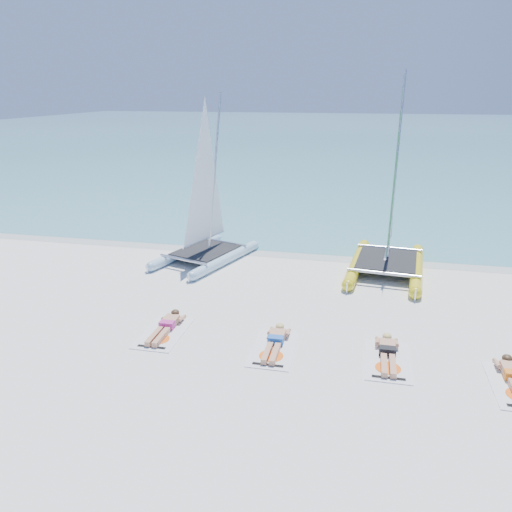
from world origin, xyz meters
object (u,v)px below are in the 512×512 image
at_px(sunbather_a, 166,326).
at_px(sunbather_b, 275,341).
at_px(towel_a, 164,333).
at_px(sunbather_c, 388,352).
at_px(towel_b, 274,349).
at_px(catamaran_blue, 206,211).
at_px(catamaran_yellow, 392,207).
at_px(towel_c, 387,360).

height_order(sunbather_a, sunbather_b, same).
xyz_separation_m(towel_a, sunbather_c, (5.43, 0.02, 0.11)).
relative_size(sunbather_a, towel_b, 0.93).
bearing_deg(sunbather_a, towel_a, -90.00).
distance_m(towel_a, sunbather_c, 5.43).
distance_m(catamaran_blue, catamaran_yellow, 6.33).
bearing_deg(sunbather_c, towel_c, -90.00).
bearing_deg(catamaran_blue, sunbather_b, -40.33).
height_order(catamaran_blue, towel_a, catamaran_blue).
bearing_deg(catamaran_blue, sunbather_a, -64.82).
relative_size(catamaran_blue, sunbather_b, 3.41).
bearing_deg(sunbather_c, sunbather_b, -179.30).
xyz_separation_m(catamaran_blue, sunbather_c, (6.11, -5.71, -1.64)).
xyz_separation_m(towel_a, towel_b, (2.84, -0.21, 0.00)).
bearing_deg(catamaran_yellow, towel_c, -85.92).
height_order(catamaran_yellow, sunbather_a, catamaran_yellow).
relative_size(catamaran_yellow, sunbather_c, 3.84).
xyz_separation_m(catamaran_yellow, towel_a, (-5.61, -6.31, -2.08)).
bearing_deg(towel_c, towel_a, 178.16).
height_order(towel_b, towel_c, same).
distance_m(towel_b, sunbather_b, 0.22).
relative_size(catamaran_yellow, towel_a, 3.59).
bearing_deg(catamaran_blue, towel_a, -65.05).
bearing_deg(catamaran_yellow, towel_b, -107.36).
relative_size(catamaran_blue, towel_c, 3.18).
height_order(sunbather_a, sunbather_c, same).
relative_size(towel_a, towel_c, 1.00).
bearing_deg(towel_c, sunbather_a, 176.14).
xyz_separation_m(sunbather_a, towel_c, (5.43, -0.37, -0.11)).
bearing_deg(towel_b, sunbather_a, 172.02).
bearing_deg(sunbather_a, sunbather_c, -1.84).
xyz_separation_m(catamaran_blue, catamaran_yellow, (6.29, 0.58, 0.33)).
bearing_deg(towel_a, towel_b, -4.15).
xyz_separation_m(catamaran_blue, towel_a, (0.68, -5.73, -1.75)).
xyz_separation_m(catamaran_blue, towel_c, (6.11, -5.90, -1.75)).
distance_m(sunbather_a, sunbather_c, 5.43).
bearing_deg(towel_a, sunbather_b, -0.28).
relative_size(catamaran_blue, sunbather_c, 3.41).
distance_m(catamaran_blue, sunbather_c, 8.52).
xyz_separation_m(sunbather_a, towel_b, (2.84, -0.40, -0.11)).
bearing_deg(towel_a, sunbather_a, 90.00).
distance_m(sunbather_a, sunbather_b, 2.85).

